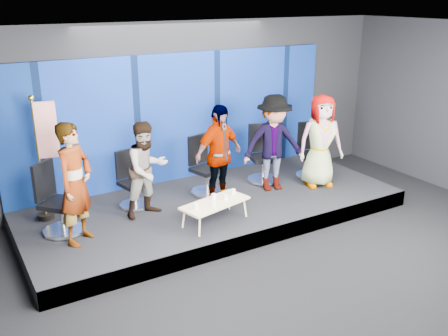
# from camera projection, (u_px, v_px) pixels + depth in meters

# --- Properties ---
(ground) EXTENTS (10.00, 10.00, 0.00)m
(ground) POSITION_uv_depth(u_px,v_px,m) (296.00, 276.00, 7.46)
(ground) COLOR black
(ground) RESTS_ON ground
(room_walls) EXTENTS (10.02, 8.02, 3.51)m
(room_walls) POSITION_uv_depth(u_px,v_px,m) (305.00, 117.00, 6.66)
(room_walls) COLOR black
(room_walls) RESTS_ON ground
(riser) EXTENTS (7.00, 3.00, 0.30)m
(riser) POSITION_uv_depth(u_px,v_px,m) (214.00, 208.00, 9.45)
(riser) COLOR black
(riser) RESTS_ON ground
(backdrop) EXTENTS (7.00, 0.08, 2.60)m
(backdrop) POSITION_uv_depth(u_px,v_px,m) (178.00, 118.00, 10.14)
(backdrop) COLOR #071E54
(backdrop) RESTS_ON riser
(chair_a) EXTENTS (0.94, 0.94, 1.19)m
(chair_a) POSITION_uv_depth(u_px,v_px,m) (58.00, 210.00, 8.03)
(chair_a) COLOR silver
(chair_a) RESTS_ON riser
(panelist_a) EXTENTS (0.83, 0.81, 1.92)m
(panelist_a) POSITION_uv_depth(u_px,v_px,m) (75.00, 184.00, 7.57)
(panelist_a) COLOR black
(panelist_a) RESTS_ON riser
(chair_b) EXTENTS (0.69, 0.69, 1.04)m
(chair_b) POSITION_uv_depth(u_px,v_px,m) (133.00, 188.00, 9.07)
(chair_b) COLOR silver
(chair_b) RESTS_ON riser
(panelist_b) EXTENTS (0.93, 0.79, 1.68)m
(panelist_b) POSITION_uv_depth(u_px,v_px,m) (147.00, 169.00, 8.55)
(panelist_b) COLOR black
(panelist_b) RESTS_ON riser
(chair_c) EXTENTS (0.78, 0.78, 1.14)m
(chair_c) POSITION_uv_depth(u_px,v_px,m) (205.00, 175.00, 9.65)
(chair_c) COLOR silver
(chair_c) RESTS_ON riser
(panelist_c) EXTENTS (1.16, 0.70, 1.84)m
(panelist_c) POSITION_uv_depth(u_px,v_px,m) (219.00, 155.00, 9.07)
(panelist_c) COLOR black
(panelist_c) RESTS_ON riser
(chair_d) EXTENTS (0.81, 0.81, 1.17)m
(chair_d) POSITION_uv_depth(u_px,v_px,m) (262.00, 163.00, 10.30)
(chair_d) COLOR silver
(chair_d) RESTS_ON riser
(panelist_d) EXTENTS (1.37, 0.99, 1.90)m
(panelist_d) POSITION_uv_depth(u_px,v_px,m) (274.00, 143.00, 9.66)
(panelist_d) COLOR black
(panelist_d) RESTS_ON riser
(chair_e) EXTENTS (0.81, 0.81, 1.15)m
(chair_e) POSITION_uv_depth(u_px,v_px,m) (311.00, 159.00, 10.54)
(chair_e) COLOR silver
(chair_e) RESTS_ON riser
(panelist_e) EXTENTS (1.05, 0.84, 1.86)m
(panelist_e) POSITION_uv_depth(u_px,v_px,m) (321.00, 141.00, 9.88)
(panelist_e) COLOR black
(panelist_e) RESTS_ON riser
(coffee_table) EXTENTS (1.29, 0.78, 0.37)m
(coffee_table) POSITION_uv_depth(u_px,v_px,m) (215.00, 204.00, 8.41)
(coffee_table) COLOR tan
(coffee_table) RESTS_ON riser
(mug_a) EXTENTS (0.08, 0.08, 0.10)m
(mug_a) POSITION_uv_depth(u_px,v_px,m) (196.00, 206.00, 8.13)
(mug_a) COLOR silver
(mug_a) RESTS_ON coffee_table
(mug_b) EXTENTS (0.08, 0.08, 0.10)m
(mug_b) POSITION_uv_depth(u_px,v_px,m) (213.00, 203.00, 8.22)
(mug_b) COLOR silver
(mug_b) RESTS_ON coffee_table
(mug_c) EXTENTS (0.08, 0.08, 0.10)m
(mug_c) POSITION_uv_depth(u_px,v_px,m) (214.00, 196.00, 8.51)
(mug_c) COLOR silver
(mug_c) RESTS_ON coffee_table
(mug_d) EXTENTS (0.08, 0.08, 0.10)m
(mug_d) POSITION_uv_depth(u_px,v_px,m) (226.00, 197.00, 8.49)
(mug_d) COLOR silver
(mug_d) RESTS_ON coffee_table
(mug_e) EXTENTS (0.08, 0.08, 0.09)m
(mug_e) POSITION_uv_depth(u_px,v_px,m) (233.00, 192.00, 8.72)
(mug_e) COLOR silver
(mug_e) RESTS_ON coffee_table
(flag_stand) EXTENTS (0.49, 0.29, 2.17)m
(flag_stand) POSITION_uv_depth(u_px,v_px,m) (45.00, 155.00, 8.30)
(flag_stand) COLOR black
(flag_stand) RESTS_ON riser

